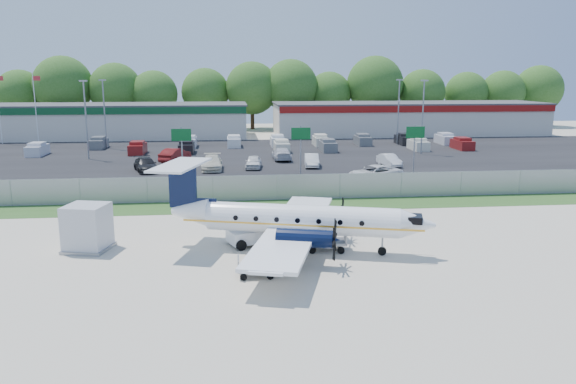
{
  "coord_description": "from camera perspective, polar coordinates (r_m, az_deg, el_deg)",
  "views": [
    {
      "loc": [
        -3.71,
        -28.96,
        9.64
      ],
      "look_at": [
        0.0,
        6.0,
        2.3
      ],
      "focal_mm": 35.0,
      "sensor_mm": 36.0,
      "label": 1
    }
  ],
  "objects": [
    {
      "name": "light_pole_sw",
      "position": [
        78.79,
        -18.17,
        8.01
      ],
      "size": [
        0.9,
        0.35,
        9.09
      ],
      "color": "gray",
      "rests_on": "ground"
    },
    {
      "name": "parked_car_b",
      "position": [
        58.73,
        -7.71,
        2.24
      ],
      "size": [
        2.11,
        5.16,
        1.5
      ],
      "primitive_type": "imported",
      "rotation": [
        0.0,
        0.0,
        -0.0
      ],
      "color": "beige",
      "rests_on": "ground"
    },
    {
      "name": "service_container",
      "position": [
        33.38,
        -19.71,
        -3.55
      ],
      "size": [
        2.8,
        2.8,
        2.58
      ],
      "color": "silver",
      "rests_on": "ground"
    },
    {
      "name": "building_east",
      "position": [
        95.93,
        12.1,
        7.35
      ],
      "size": [
        44.4,
        12.4,
        5.24
      ],
      "color": "silver",
      "rests_on": "ground"
    },
    {
      "name": "access_road",
      "position": [
        49.06,
        -1.6,
        0.47
      ],
      "size": [
        170.0,
        8.0,
        0.02
      ],
      "primitive_type": "cube",
      "color": "black",
      "rests_on": "ground"
    },
    {
      "name": "ground",
      "position": [
        30.75,
        1.19,
        -6.48
      ],
      "size": [
        170.0,
        170.0,
        0.0
      ],
      "primitive_type": "plane",
      "color": "beige",
      "rests_on": "ground"
    },
    {
      "name": "tree_line",
      "position": [
        103.48,
        -4.01,
        6.42
      ],
      "size": [
        112.0,
        6.0,
        14.0
      ],
      "primitive_type": null,
      "color": "#2D5B1A",
      "rests_on": "ground"
    },
    {
      "name": "light_pole_nw",
      "position": [
        69.05,
        -19.87,
        7.44
      ],
      "size": [
        0.9,
        0.35,
        9.09
      ],
      "color": "gray",
      "rests_on": "ground"
    },
    {
      "name": "cone_starboard_wing",
      "position": [
        37.58,
        -6.92,
        -2.76
      ],
      "size": [
        0.38,
        0.38,
        0.54
      ],
      "color": "#FE5A08",
      "rests_on": "ground"
    },
    {
      "name": "grass_verge",
      "position": [
        42.24,
        -0.86,
        -1.39
      ],
      "size": [
        170.0,
        4.0,
        0.02
      ],
      "primitive_type": "cube",
      "color": "#2D561E",
      "rests_on": "ground"
    },
    {
      "name": "parked_car_d",
      "position": [
        60.29,
        2.41,
        2.58
      ],
      "size": [
        1.85,
        4.27,
        1.37
      ],
      "primitive_type": "imported",
      "rotation": [
        0.0,
        0.0,
        -0.1
      ],
      "color": "silver",
      "rests_on": "ground"
    },
    {
      "name": "parked_car_g",
      "position": [
        65.04,
        -0.66,
        3.27
      ],
      "size": [
        2.08,
        4.95,
        1.43
      ],
      "primitive_type": "imported",
      "rotation": [
        0.0,
        0.0,
        3.16
      ],
      "color": "silver",
      "rests_on": "ground"
    },
    {
      "name": "parked_car_e",
      "position": [
        61.61,
        10.23,
        2.6
      ],
      "size": [
        1.95,
        4.1,
        1.3
      ],
      "primitive_type": "imported",
      "rotation": [
        0.0,
        0.0,
        0.15
      ],
      "color": "silver",
      "rests_on": "ground"
    },
    {
      "name": "far_parking_rows",
      "position": [
        74.68,
        -3.17,
        4.36
      ],
      "size": [
        56.0,
        10.0,
        1.6
      ],
      "primitive_type": null,
      "color": "gray",
      "rests_on": "ground"
    },
    {
      "name": "parking_lot",
      "position": [
        69.73,
        -2.96,
        3.84
      ],
      "size": [
        170.0,
        32.0,
        0.02
      ],
      "primitive_type": "cube",
      "color": "black",
      "rests_on": "ground"
    },
    {
      "name": "road_car_west",
      "position": [
        49.18,
        -22.22,
        -0.4
      ],
      "size": [
        4.85,
        2.6,
        1.29
      ],
      "primitive_type": "imported",
      "rotation": [
        0.0,
        0.0,
        1.67
      ],
      "color": "maroon",
      "rests_on": "ground"
    },
    {
      "name": "parked_car_f",
      "position": [
        64.91,
        -11.37,
        3.02
      ],
      "size": [
        3.44,
        5.04,
        1.57
      ],
      "primitive_type": "imported",
      "rotation": [
        0.0,
        0.0,
        2.73
      ],
      "color": "maroon",
      "rests_on": "ground"
    },
    {
      "name": "sign_left",
      "position": [
        52.39,
        -10.76,
        4.98
      ],
      "size": [
        1.8,
        0.26,
        5.0
      ],
      "color": "gray",
      "rests_on": "ground"
    },
    {
      "name": "parked_car_a",
      "position": [
        58.97,
        -14.21,
        2.02
      ],
      "size": [
        3.33,
        5.2,
        1.4
      ],
      "primitive_type": "imported",
      "rotation": [
        0.0,
        0.0,
        0.31
      ],
      "color": "black",
      "rests_on": "ground"
    },
    {
      "name": "parked_car_c",
      "position": [
        59.29,
        -3.52,
        2.41
      ],
      "size": [
        2.02,
        4.09,
        1.34
      ],
      "primitive_type": "imported",
      "rotation": [
        0.0,
        0.0,
        -0.11
      ],
      "color": "silver",
      "rests_on": "ground"
    },
    {
      "name": "pushback_tug",
      "position": [
        32.61,
        -3.62,
        -4.22
      ],
      "size": [
        2.91,
        2.54,
        1.37
      ],
      "color": "white",
      "rests_on": "ground"
    },
    {
      "name": "building_west",
      "position": [
        93.44,
        -18.72,
        6.88
      ],
      "size": [
        46.4,
        12.4,
        5.24
      ],
      "color": "silver",
      "rests_on": "ground"
    },
    {
      "name": "perimeter_fence",
      "position": [
        43.98,
        -1.1,
        0.46
      ],
      "size": [
        120.0,
        0.06,
        1.99
      ],
      "color": "gray",
      "rests_on": "ground"
    },
    {
      "name": "road_car_mid",
      "position": [
        52.41,
        8.73,
        1.06
      ],
      "size": [
        5.97,
        4.44,
        1.51
      ],
      "primitive_type": "imported",
      "rotation": [
        0.0,
        0.0,
        -1.16
      ],
      "color": "silver",
      "rests_on": "ground"
    },
    {
      "name": "sign_right",
      "position": [
        55.14,
        12.77,
        5.23
      ],
      "size": [
        1.8,
        0.26,
        5.0
      ],
      "color": "gray",
      "rests_on": "ground"
    },
    {
      "name": "light_pole_ne",
      "position": [
        71.17,
        13.54,
        7.92
      ],
      "size": [
        0.9,
        0.35,
        9.09
      ],
      "color": "gray",
      "rests_on": "ground"
    },
    {
      "name": "aircraft",
      "position": [
        31.08,
        0.81,
        -2.76
      ],
      "size": [
        15.51,
        15.15,
        4.74
      ],
      "color": "white",
      "rests_on": "ground"
    },
    {
      "name": "sign_mid",
      "position": [
        52.65,
        1.31,
        5.22
      ],
      "size": [
        1.8,
        0.26,
        5.0
      ],
      "color": "gray",
      "rests_on": "ground"
    },
    {
      "name": "baggage_cart_near",
      "position": [
        27.61,
        -3.23,
        -7.68
      ],
      "size": [
        1.85,
        1.14,
        0.96
      ],
      "color": "gray",
      "rests_on": "ground"
    },
    {
      "name": "flagpole_east",
      "position": [
        88.35,
        -24.26,
        8.18
      ],
      "size": [
        1.06,
        0.12,
        10.0
      ],
      "color": "white",
      "rests_on": "ground"
    },
    {
      "name": "baggage_cart_far",
      "position": [
        31.56,
        3.9,
        -4.98
      ],
      "size": [
        2.4,
        1.62,
        1.18
      ],
      "color": "gray",
      "rests_on": "ground"
    },
    {
      "name": "light_pole_se",
      "position": [
        80.65,
        11.17,
        8.44
      ],
      "size": [
        0.9,
        0.35,
        9.09
      ],
      "color": "gray",
      "rests_on": "ground"
    }
  ]
}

